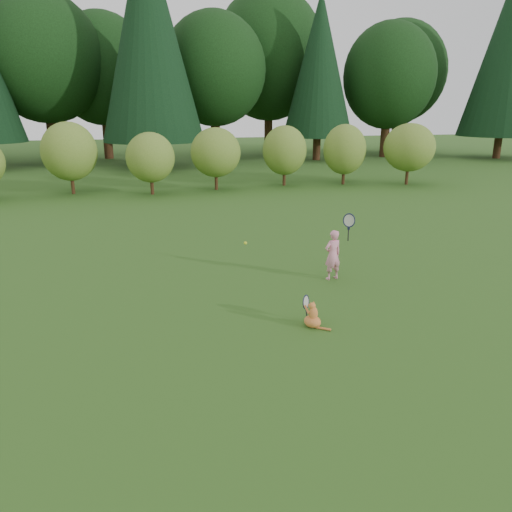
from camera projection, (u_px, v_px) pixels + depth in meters
name	position (u px, v px, depth m)	size (l,w,h in m)	color
ground	(256.00, 307.00, 8.86)	(100.00, 100.00, 0.00)	#1C4D15
shrub_row	(181.00, 158.00, 20.56)	(28.00, 3.00, 2.80)	#567725
woodland_backdrop	(159.00, 31.00, 28.11)	(48.00, 10.00, 15.00)	black
child	(333.00, 254.00, 10.15)	(0.58, 0.37, 1.55)	pink
cat	(312.00, 314.00, 8.02)	(0.43, 0.61, 0.59)	#C86B26
tennis_ball	(245.00, 243.00, 9.62)	(0.06, 0.06, 0.06)	#CFDE1A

